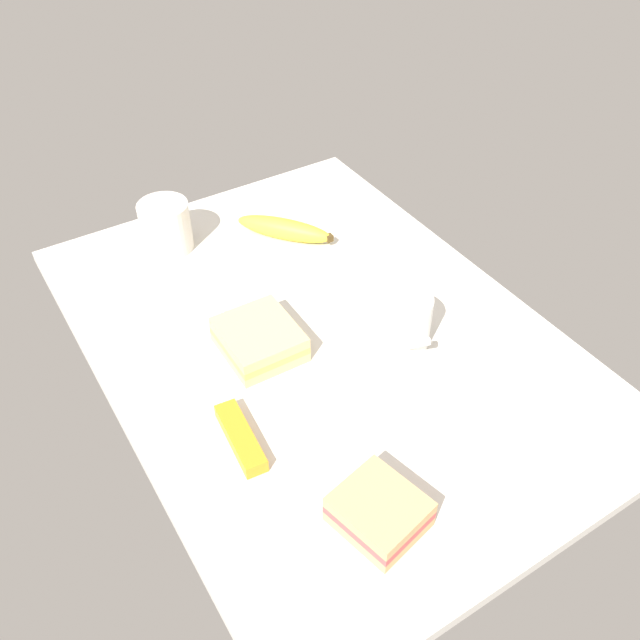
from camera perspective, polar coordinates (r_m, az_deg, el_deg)
name	(u,v)px	position (r cm, az deg, el deg)	size (l,w,h in cm)	color
tabletop	(320,339)	(106.40, 0.00, -1.60)	(90.00, 64.00, 2.00)	beige
coffee_mug_black	(166,226)	(123.57, -12.69, 7.65)	(11.07, 8.77, 8.87)	silver
coffee_mug_milky	(404,320)	(102.15, 7.02, -0.04)	(10.15, 7.87, 8.70)	white
sandwich_main	(259,339)	(102.12, -5.07, -1.62)	(12.04, 10.87, 4.40)	#DBB77A
sandwich_side	(379,512)	(83.52, 4.93, -15.56)	(11.57, 10.82, 4.40)	tan
banana	(284,229)	(124.60, -2.97, 7.56)	(16.37, 14.25, 3.83)	yellow
spoon	(513,434)	(95.64, 15.71, -9.10)	(2.43, 12.55, 0.80)	silver
snack_bar	(241,437)	(91.61, -6.60, -9.66)	(11.72, 3.01, 2.00)	orange
paper_napkin	(169,312)	(111.97, -12.45, 0.66)	(15.10, 15.10, 0.30)	white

